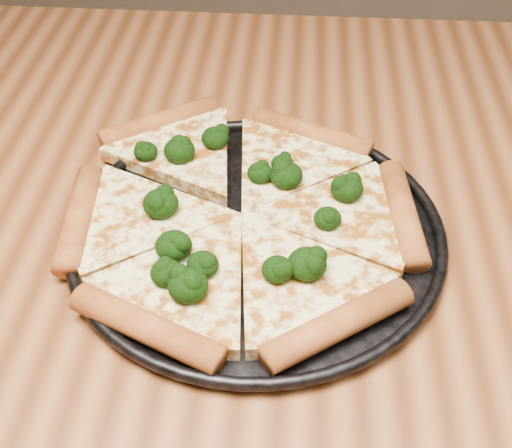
{
  "coord_description": "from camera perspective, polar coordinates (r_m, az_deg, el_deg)",
  "views": [
    {
      "loc": [
        0.05,
        -0.47,
        1.18
      ],
      "look_at": [
        0.02,
        -0.02,
        0.77
      ],
      "focal_mm": 47.05,
      "sensor_mm": 36.0,
      "label": 1
    }
  ],
  "objects": [
    {
      "name": "dining_table",
      "position": [
        0.7,
        -1.26,
        -5.48
      ],
      "size": [
        1.2,
        0.9,
        0.75
      ],
      "color": "brown",
      "rests_on": "ground"
    },
    {
      "name": "broccoli_florets",
      "position": [
        0.61,
        -1.99,
        1.12
      ],
      "size": [
        0.23,
        0.24,
        0.03
      ],
      "color": "black",
      "rests_on": "pizza"
    },
    {
      "name": "pizza",
      "position": [
        0.63,
        -1.45,
        0.97
      ],
      "size": [
        0.34,
        0.37,
        0.03
      ],
      "rotation": [
        0.0,
        0.0,
        -0.43
      ],
      "color": "#FFEC9C",
      "rests_on": "pizza_pan"
    },
    {
      "name": "pizza_pan",
      "position": [
        0.62,
        0.0,
        -0.57
      ],
      "size": [
        0.35,
        0.35,
        0.02
      ],
      "color": "black",
      "rests_on": "dining_table"
    }
  ]
}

